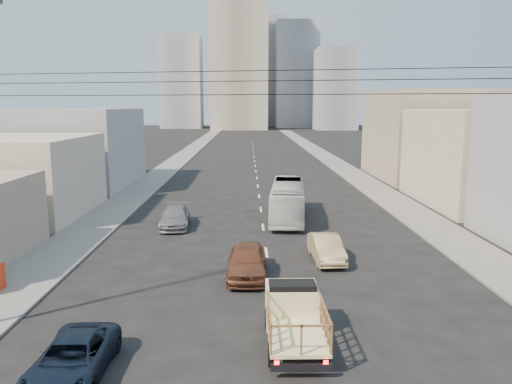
{
  "coord_description": "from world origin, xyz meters",
  "views": [
    {
      "loc": [
        -1.05,
        -13.55,
        8.26
      ],
      "look_at": [
        -0.59,
        14.04,
        3.5
      ],
      "focal_mm": 35.0,
      "sensor_mm": 36.0,
      "label": 1
    }
  ],
  "objects_px": {
    "navy_pickup": "(72,359)",
    "sedan_grey": "(175,217)",
    "sedan_brown": "(247,261)",
    "sedan_tan": "(326,248)",
    "flatbed_pickup": "(294,313)",
    "city_bus": "(288,200)"
  },
  "relations": [
    {
      "from": "navy_pickup",
      "to": "sedan_grey",
      "type": "bearing_deg",
      "value": 89.5
    },
    {
      "from": "sedan_brown",
      "to": "sedan_tan",
      "type": "relative_size",
      "value": 1.12
    },
    {
      "from": "flatbed_pickup",
      "to": "sedan_grey",
      "type": "relative_size",
      "value": 0.93
    },
    {
      "from": "flatbed_pickup",
      "to": "city_bus",
      "type": "distance_m",
      "value": 19.86
    },
    {
      "from": "navy_pickup",
      "to": "sedan_brown",
      "type": "distance_m",
      "value": 10.59
    },
    {
      "from": "navy_pickup",
      "to": "city_bus",
      "type": "xyz_separation_m",
      "value": [
        8.36,
        22.01,
        0.77
      ]
    },
    {
      "from": "sedan_brown",
      "to": "sedan_tan",
      "type": "xyz_separation_m",
      "value": [
        4.29,
        2.55,
        -0.11
      ]
    },
    {
      "from": "navy_pickup",
      "to": "sedan_brown",
      "type": "height_order",
      "value": "sedan_brown"
    },
    {
      "from": "navy_pickup",
      "to": "sedan_brown",
      "type": "bearing_deg",
      "value": 60.21
    },
    {
      "from": "city_bus",
      "to": "flatbed_pickup",
      "type": "bearing_deg",
      "value": -88.44
    },
    {
      "from": "city_bus",
      "to": "sedan_brown",
      "type": "distance_m",
      "value": 13.23
    },
    {
      "from": "flatbed_pickup",
      "to": "sedan_brown",
      "type": "relative_size",
      "value": 0.94
    },
    {
      "from": "navy_pickup",
      "to": "sedan_grey",
      "type": "xyz_separation_m",
      "value": [
        0.35,
        19.47,
        0.07
      ]
    },
    {
      "from": "flatbed_pickup",
      "to": "sedan_tan",
      "type": "distance_m",
      "value": 9.85
    },
    {
      "from": "flatbed_pickup",
      "to": "city_bus",
      "type": "height_order",
      "value": "city_bus"
    },
    {
      "from": "city_bus",
      "to": "sedan_grey",
      "type": "xyz_separation_m",
      "value": [
        -8.01,
        -2.54,
        -0.7
      ]
    },
    {
      "from": "sedan_brown",
      "to": "city_bus",
      "type": "bearing_deg",
      "value": 77.77
    },
    {
      "from": "city_bus",
      "to": "sedan_tan",
      "type": "bearing_deg",
      "value": -77.52
    },
    {
      "from": "navy_pickup",
      "to": "sedan_tan",
      "type": "relative_size",
      "value": 1.06
    },
    {
      "from": "sedan_brown",
      "to": "sedan_grey",
      "type": "distance_m",
      "value": 11.48
    },
    {
      "from": "flatbed_pickup",
      "to": "sedan_tan",
      "type": "height_order",
      "value": "flatbed_pickup"
    },
    {
      "from": "flatbed_pickup",
      "to": "navy_pickup",
      "type": "bearing_deg",
      "value": -162.6
    }
  ]
}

